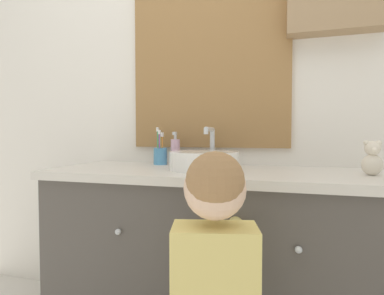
{
  "coord_description": "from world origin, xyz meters",
  "views": [
    {
      "loc": [
        0.26,
        -0.95,
        0.94
      ],
      "look_at": [
        -0.09,
        0.28,
        0.89
      ],
      "focal_mm": 28.0,
      "sensor_mm": 36.0,
      "label": 1
    }
  ],
  "objects": [
    {
      "name": "wall_back",
      "position": [
        0.02,
        0.62,
        1.28
      ],
      "size": [
        3.2,
        0.18,
        2.5
      ],
      "color": "silver",
      "rests_on": "ground_plane"
    },
    {
      "name": "vanity_counter",
      "position": [
        0.0,
        0.33,
        0.4
      ],
      "size": [
        1.48,
        0.54,
        0.79
      ],
      "color": "#4C4742",
      "rests_on": "ground_plane"
    },
    {
      "name": "sink_basin",
      "position": [
        -0.05,
        0.34,
        0.83
      ],
      "size": [
        0.31,
        0.35,
        0.19
      ],
      "color": "white",
      "rests_on": "vanity_counter"
    },
    {
      "name": "toothbrush_holder",
      "position": [
        -0.33,
        0.5,
        0.84
      ],
      "size": [
        0.07,
        0.07,
        0.19
      ],
      "color": "#4C93C6",
      "rests_on": "vanity_counter"
    },
    {
      "name": "soap_dispenser",
      "position": [
        -0.24,
        0.5,
        0.86
      ],
      "size": [
        0.05,
        0.05,
        0.17
      ],
      "color": "#CCA3BC",
      "rests_on": "vanity_counter"
    },
    {
      "name": "child_figure",
      "position": [
        0.1,
        -0.17,
        0.52
      ],
      "size": [
        0.25,
        0.46,
        0.9
      ],
      "color": "slate",
      "rests_on": "ground_plane"
    },
    {
      "name": "teddy_bear",
      "position": [
        0.61,
        0.32,
        0.85
      ],
      "size": [
        0.07,
        0.06,
        0.13
      ],
      "color": "beige",
      "rests_on": "vanity_counter"
    }
  ]
}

